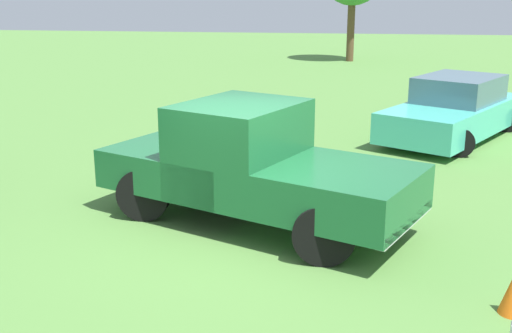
# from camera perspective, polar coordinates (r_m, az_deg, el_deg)

# --- Properties ---
(ground_plane) EXTENTS (80.00, 80.00, 0.00)m
(ground_plane) POSITION_cam_1_polar(r_m,az_deg,el_deg) (9.40, -1.81, -6.09)
(ground_plane) COLOR #54843D
(pickup_truck) EXTENTS (5.17, 3.71, 1.83)m
(pickup_truck) POSITION_cam_1_polar(r_m,az_deg,el_deg) (9.60, -0.62, 0.43)
(pickup_truck) COLOR black
(pickup_truck) RESTS_ON ground_plane
(sedan_near) EXTENTS (3.93, 4.93, 1.45)m
(sedan_near) POSITION_cam_1_polar(r_m,az_deg,el_deg) (15.80, 17.26, 4.79)
(sedan_near) COLOR black
(sedan_near) RESTS_ON ground_plane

